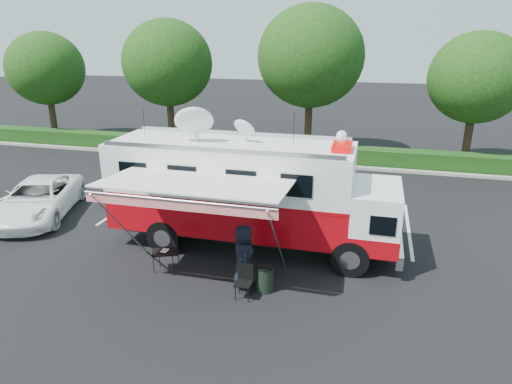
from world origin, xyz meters
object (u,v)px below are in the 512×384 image
folding_table (166,253)px  trash_bin (265,278)px  command_truck (250,192)px  white_suv (41,216)px

folding_table → trash_bin: bearing=-5.9°
command_truck → white_suv: size_ratio=1.84×
command_truck → folding_table: (-2.12, -2.41, -1.40)m
command_truck → trash_bin: size_ratio=12.05×
white_suv → folding_table: (7.12, -2.98, 0.65)m
white_suv → folding_table: size_ratio=5.53×
command_truck → trash_bin: command_truck is taller
white_suv → command_truck: bearing=-21.9°
white_suv → trash_bin: size_ratio=6.56×
white_suv → folding_table: white_suv is taller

